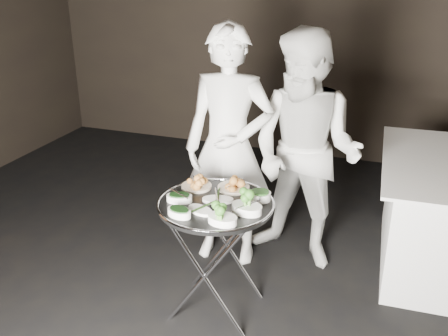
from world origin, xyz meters
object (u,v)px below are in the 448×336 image
(waiter_right, at_px, (305,153))
(tray_stand, at_px, (216,253))
(serving_tray, at_px, (216,204))
(waiter_left, at_px, (229,148))

(waiter_right, bearing_deg, tray_stand, -101.74)
(serving_tray, height_order, waiter_left, waiter_left)
(tray_stand, xyz_separation_m, serving_tray, (-0.00, -0.00, 0.34))
(tray_stand, distance_m, waiter_left, 0.81)
(serving_tray, relative_size, waiter_left, 0.40)
(tray_stand, height_order, waiter_right, waiter_right)
(serving_tray, relative_size, waiter_right, 0.41)
(serving_tray, xyz_separation_m, waiter_left, (-0.14, 0.66, 0.11))
(tray_stand, xyz_separation_m, waiter_left, (-0.14, 0.66, 0.46))
(tray_stand, bearing_deg, waiter_left, 102.32)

